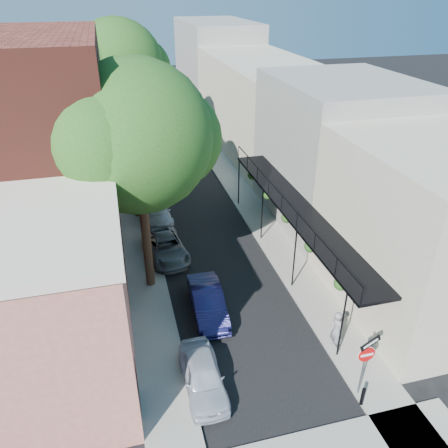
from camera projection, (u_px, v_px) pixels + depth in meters
ground at (291, 436)px, 15.29m from camera, size 160.00×160.00×0.00m
road_surface at (169, 153)px, 40.71m from camera, size 6.00×64.00×0.01m
sidewalk_left at (125, 157)px, 39.81m from camera, size 2.00×64.00×0.12m
sidewalk_right at (210, 149)px, 41.57m from camera, size 2.00×64.00×0.12m
buildings_left at (53, 110)px, 35.24m from camera, size 10.10×59.10×12.00m
buildings_right at (264, 101)px, 40.12m from camera, size 9.80×55.00×10.00m
sign_post at (366, 357)px, 15.82m from camera, size 0.89×0.17×2.99m
bollard at (363, 396)px, 16.12m from camera, size 0.14×0.14×0.80m
oak_near at (146, 138)px, 19.44m from camera, size 7.48×6.80×11.42m
oak_mid at (133, 112)px, 26.58m from camera, size 6.60×6.00×10.20m
oak_far at (124, 67)px, 33.67m from camera, size 7.70×7.00×11.90m
parked_car_a at (203, 376)px, 16.83m from camera, size 1.51×3.74×1.27m
parked_car_b at (208, 302)px, 20.65m from camera, size 1.59×4.18×1.36m
parked_car_c at (166, 247)px, 25.06m from camera, size 2.47×4.58×1.22m
parked_car_d at (157, 212)px, 28.97m from camera, size 1.89×4.31×1.23m
parked_car_e at (152, 179)px, 33.93m from camera, size 1.51×3.46×1.16m
parked_car_f at (157, 161)px, 37.41m from camera, size 1.33×3.43×1.11m
pedestrian at (337, 330)px, 18.45m from camera, size 0.49×0.71×1.87m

